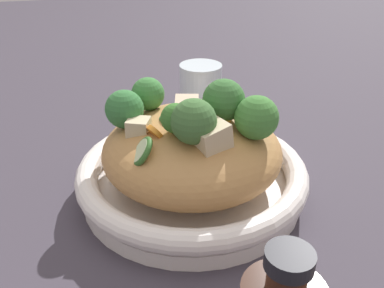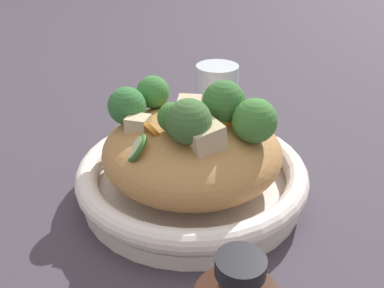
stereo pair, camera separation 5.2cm
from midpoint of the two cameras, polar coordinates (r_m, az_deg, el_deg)
The scene contains 8 objects.
ground_plane at distance 0.56m, azimuth 2.68°, elevation -6.68°, with size 3.00×3.00×0.00m, color #3D3742.
serving_bowl at distance 0.55m, azimuth 2.74°, elevation -4.58°, with size 0.30×0.30×0.05m.
noodle_heap at distance 0.53m, azimuth 2.82°, elevation -0.91°, with size 0.23×0.23×0.10m.
broccoli_florets at distance 0.49m, azimuth 3.13°, elevation 4.47°, with size 0.17×0.21×0.07m.
carrot_coins at distance 0.51m, azimuth 5.28°, elevation 3.31°, with size 0.10×0.14×0.02m.
zucchini_slices at distance 0.49m, azimuth 0.46°, elevation 2.20°, with size 0.11×0.10×0.05m.
chicken_chunks at distance 0.48m, azimuth 2.62°, elevation 2.31°, with size 0.12×0.11×0.04m.
drinking_glass at distance 0.77m, azimuth 5.36°, elevation 7.41°, with size 0.08×0.08×0.09m.
Camera 2 is at (-0.45, 0.06, 0.33)m, focal length 39.03 mm.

